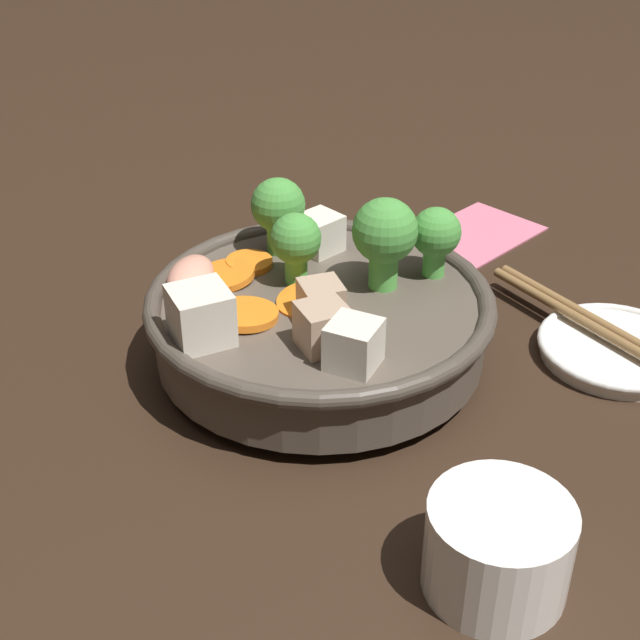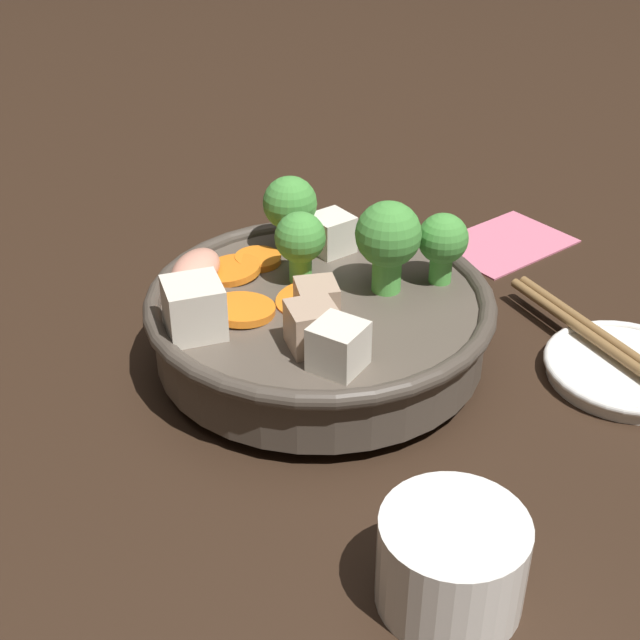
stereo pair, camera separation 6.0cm
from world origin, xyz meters
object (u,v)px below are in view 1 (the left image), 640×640
side_saucer (617,349)px  tea_cup (498,547)px  stirfry_bowl (319,312)px  chopsticks_pair (619,338)px

side_saucer → tea_cup: 0.23m
stirfry_bowl → chopsticks_pair: size_ratio=1.01×
chopsticks_pair → stirfry_bowl: bearing=-32.6°
side_saucer → chopsticks_pair: 0.01m
stirfry_bowl → side_saucer: stirfry_bowl is taller
side_saucer → tea_cup: size_ratio=1.50×
tea_cup → side_saucer: bearing=-154.1°
tea_cup → chopsticks_pair: 0.23m
side_saucer → tea_cup: (0.21, 0.10, 0.02)m
side_saucer → chopsticks_pair: (0.00, -0.00, 0.01)m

